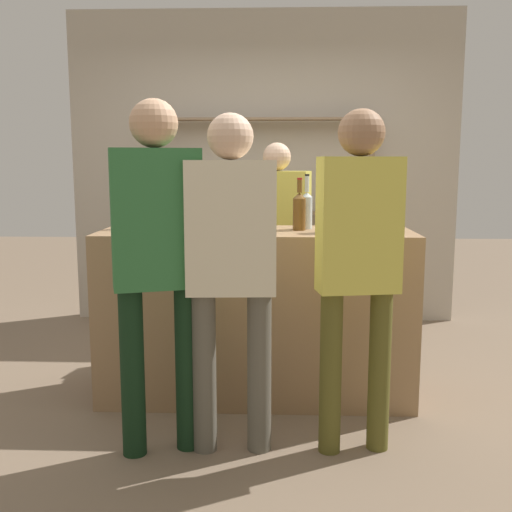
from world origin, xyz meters
name	(u,v)px	position (x,y,z in m)	size (l,w,h in m)	color
ground_plane	(256,394)	(0.00, 0.00, 0.00)	(16.00, 16.00, 0.00)	#7A6651
bar_counter	(256,314)	(0.00, 0.00, 0.52)	(1.91, 0.63, 1.05)	#997551
back_wall	(264,169)	(0.00, 1.92, 1.40)	(3.51, 0.12, 2.80)	#B2A899
back_shelf	(264,190)	(0.00, 1.74, 1.22)	(1.96, 0.18, 1.85)	#897056
counter_bottle_0	(125,210)	(-0.82, 0.05, 1.17)	(0.07, 0.07, 0.32)	black
counter_bottle_1	(299,210)	(0.26, 0.04, 1.17)	(0.08, 0.08, 0.32)	brown
counter_bottle_2	(307,209)	(0.31, 0.12, 1.18)	(0.07, 0.07, 0.34)	silver
counter_bottle_3	(169,208)	(-0.54, 0.06, 1.18)	(0.09, 0.09, 0.33)	silver
wine_glass	(345,214)	(0.54, 0.02, 1.15)	(0.09, 0.09, 0.14)	silver
ice_bucket	(207,212)	(-0.31, 0.06, 1.16)	(0.23, 0.23, 0.21)	black
cork_jar	(326,222)	(0.42, -0.10, 1.12)	(0.12, 0.12, 0.14)	silver
customer_left	(157,248)	(-0.45, -0.77, 1.05)	(0.46, 0.31, 1.76)	black
server_behind_counter	(276,233)	(0.12, 0.91, 0.93)	(0.53, 0.33, 1.61)	brown
customer_right	(358,252)	(0.53, -0.73, 1.03)	(0.42, 0.24, 1.72)	brown
customer_center	(231,258)	(-0.09, -0.75, 1.00)	(0.45, 0.22, 1.70)	#575347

